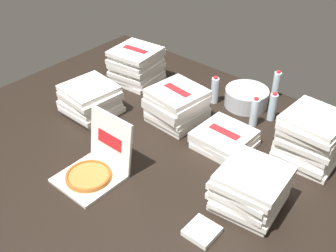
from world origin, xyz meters
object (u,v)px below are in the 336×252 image
at_px(pizza_stack_left_far, 224,139).
at_px(pizza_stack_center_far, 311,138).
at_px(pizza_stack_left_near, 91,100).
at_px(open_pizza_box, 95,167).
at_px(pizza_stack_right_mid, 177,106).
at_px(water_bottle_3, 276,84).
at_px(ice_bucket, 246,97).
at_px(napkin_pile, 202,231).
at_px(water_bottle_1, 273,107).
at_px(pizza_stack_center_near, 250,189).
at_px(pizza_stack_left_mid, 136,65).
at_px(water_bottle_2, 215,90).
at_px(water_bottle_0, 255,112).

xyz_separation_m(pizza_stack_left_far, pizza_stack_center_far, (0.49, 0.24, 0.11)).
distance_m(pizza_stack_left_far, pizza_stack_left_near, 1.04).
bearing_deg(open_pizza_box, pizza_stack_right_mid, 90.15).
height_order(pizza_stack_left_near, water_bottle_3, water_bottle_3).
xyz_separation_m(pizza_stack_left_near, ice_bucket, (0.83, 0.85, -0.04)).
distance_m(pizza_stack_center_far, ice_bucket, 0.72).
height_order(open_pizza_box, pizza_stack_left_far, open_pizza_box).
xyz_separation_m(pizza_stack_right_mid, pizza_stack_center_far, (0.92, 0.22, 0.04)).
relative_size(pizza_stack_left_near, napkin_pile, 2.49).
xyz_separation_m(open_pizza_box, water_bottle_1, (0.52, 1.26, 0.04)).
relative_size(pizza_stack_center_near, pizza_stack_right_mid, 1.00).
relative_size(pizza_stack_left_mid, water_bottle_3, 1.83).
bearing_deg(pizza_stack_right_mid, water_bottle_2, 81.37).
distance_m(pizza_stack_right_mid, water_bottle_1, 0.70).
bearing_deg(water_bottle_1, ice_bucket, 169.38).
height_order(pizza_stack_right_mid, pizza_stack_left_far, pizza_stack_right_mid).
distance_m(open_pizza_box, water_bottle_1, 1.36).
bearing_deg(pizza_stack_center_far, pizza_stack_left_far, -153.62).
height_order(pizza_stack_left_mid, water_bottle_3, pizza_stack_left_mid).
distance_m(open_pizza_box, pizza_stack_left_near, 0.72).
relative_size(pizza_stack_center_near, pizza_stack_center_far, 1.04).
relative_size(pizza_stack_center_far, ice_bucket, 1.15).
distance_m(open_pizza_box, water_bottle_3, 1.62).
relative_size(pizza_stack_center_near, pizza_stack_left_far, 1.09).
bearing_deg(water_bottle_1, pizza_stack_left_mid, -168.72).
xyz_separation_m(open_pizza_box, water_bottle_3, (0.37, 1.57, 0.04)).
distance_m(open_pizza_box, napkin_pile, 0.78).
xyz_separation_m(pizza_stack_left_mid, water_bottle_0, (1.09, 0.09, -0.04)).
height_order(open_pizza_box, water_bottle_0, open_pizza_box).
bearing_deg(water_bottle_2, water_bottle_3, 51.24).
height_order(pizza_stack_left_far, ice_bucket, ice_bucket).
relative_size(pizza_stack_center_near, water_bottle_2, 1.77).
xyz_separation_m(pizza_stack_center_near, napkin_pile, (-0.07, -0.34, -0.11)).
xyz_separation_m(ice_bucket, water_bottle_2, (-0.21, -0.13, 0.04)).
distance_m(open_pizza_box, water_bottle_0, 1.20).
distance_m(pizza_stack_left_near, pizza_stack_center_far, 1.58).
xyz_separation_m(pizza_stack_right_mid, napkin_pile, (0.78, -0.72, -0.11)).
height_order(pizza_stack_right_mid, pizza_stack_left_near, pizza_stack_right_mid).
relative_size(water_bottle_2, water_bottle_3, 1.00).
bearing_deg(ice_bucket, pizza_stack_center_near, -57.27).
xyz_separation_m(open_pizza_box, pizza_stack_left_near, (-0.56, 0.45, 0.04)).
xyz_separation_m(pizza_stack_right_mid, water_bottle_1, (0.52, 0.47, -0.02)).
bearing_deg(pizza_stack_center_near, pizza_stack_left_far, 138.66).
relative_size(pizza_stack_left_far, napkin_pile, 2.28).
bearing_deg(water_bottle_2, pizza_stack_center_near, -44.40).
bearing_deg(pizza_stack_left_mid, pizza_stack_center_near, -22.74).
relative_size(water_bottle_0, water_bottle_1, 1.00).
relative_size(open_pizza_box, pizza_stack_left_far, 1.12).
xyz_separation_m(pizza_stack_left_far, pizza_stack_left_mid, (-1.07, 0.26, 0.09)).
bearing_deg(pizza_stack_center_far, pizza_stack_left_near, -159.30).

